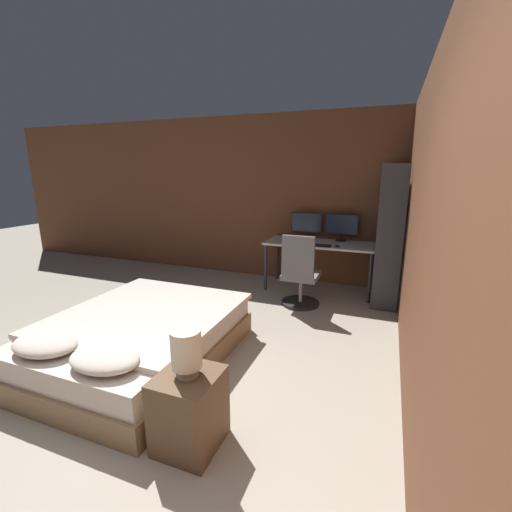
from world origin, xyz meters
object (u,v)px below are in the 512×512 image
object	(u,v)px
nightstand	(189,410)
bookshelf	(390,229)
monitor_right	(342,226)
office_chair	(300,278)
bed	(140,338)
desk	(320,248)
keyboard	(317,245)
bedside_lamp	(186,349)
monitor_left	(306,224)
computer_mouse	(337,246)

from	to	relation	value
nightstand	bookshelf	distance (m)	3.50
monitor_right	office_chair	xyz separation A→B (m)	(-0.38, -1.01, -0.59)
bed	nightstand	distance (m)	1.25
desk	keyboard	size ratio (longest dim) A/B	4.08
bed	monitor_right	world-z (taller)	monitor_right
bookshelf	bed	bearing A→B (deg)	-131.45
bed	bedside_lamp	size ratio (longest dim) A/B	6.24
desk	monitor_right	distance (m)	0.49
bedside_lamp	office_chair	distance (m)	2.68
monitor_left	bookshelf	bearing A→B (deg)	-20.58
keyboard	office_chair	size ratio (longest dim) A/B	0.40
bedside_lamp	office_chair	world-z (taller)	office_chair
bookshelf	computer_mouse	bearing A→B (deg)	-178.38
monitor_right	office_chair	bearing A→B (deg)	-110.85
bedside_lamp	monitor_left	bearing A→B (deg)	91.29
bed	desk	size ratio (longest dim) A/B	1.20
keyboard	monitor_left	bearing A→B (deg)	119.45
computer_mouse	desk	bearing A→B (deg)	140.20
nightstand	computer_mouse	world-z (taller)	computer_mouse
computer_mouse	bookshelf	xyz separation A→B (m)	(0.68, 0.02, 0.28)
nightstand	monitor_right	size ratio (longest dim) A/B	1.07
desk	monitor_right	world-z (taller)	monitor_right
monitor_right	keyboard	distance (m)	0.61
bed	office_chair	xyz separation A→B (m)	(1.10, 1.93, 0.16)
bedside_lamp	desk	xyz separation A→B (m)	(0.19, 3.43, -0.04)
monitor_left	office_chair	world-z (taller)	monitor_left
keyboard	office_chair	world-z (taller)	office_chair
desk	monitor_right	bearing A→B (deg)	41.72
nightstand	desk	world-z (taller)	desk
nightstand	bedside_lamp	bearing A→B (deg)	90.00
desk	office_chair	world-z (taller)	office_chair
monitor_left	bookshelf	world-z (taller)	bookshelf
desk	keyboard	xyz separation A→B (m)	(0.00, -0.24, 0.09)
nightstand	bedside_lamp	world-z (taller)	bedside_lamp
keyboard	bookshelf	size ratio (longest dim) A/B	0.21
bed	bookshelf	bearing A→B (deg)	48.55
desk	monitor_left	bearing A→B (deg)	138.28
bedside_lamp	bookshelf	bearing A→B (deg)	69.98
bed	nightstand	world-z (taller)	bed
bed	bedside_lamp	bearing A→B (deg)	-35.96
monitor_right	computer_mouse	world-z (taller)	monitor_right
office_chair	bookshelf	bearing A→B (deg)	26.56
desk	monitor_right	xyz separation A→B (m)	(0.28, 0.25, 0.32)
nightstand	monitor_right	bearing A→B (deg)	82.72
bed	computer_mouse	bearing A→B (deg)	58.56
nightstand	keyboard	xyz separation A→B (m)	(0.19, 3.18, 0.50)
keyboard	office_chair	bearing A→B (deg)	-101.79
computer_mouse	bookshelf	size ratio (longest dim) A/B	0.04
bookshelf	desk	bearing A→B (deg)	167.09
monitor_right	office_chair	size ratio (longest dim) A/B	0.49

